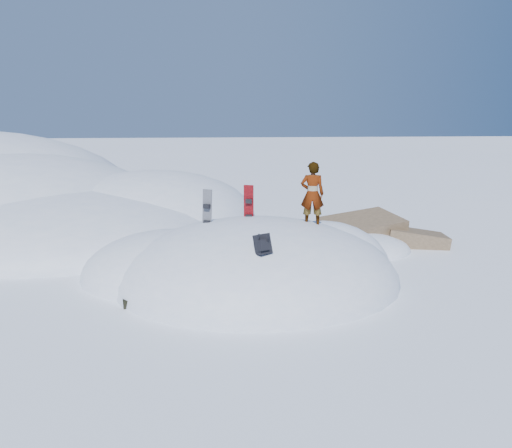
{
  "coord_description": "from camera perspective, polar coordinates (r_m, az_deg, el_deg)",
  "views": [
    {
      "loc": [
        -0.91,
        -11.68,
        4.17
      ],
      "look_at": [
        0.0,
        0.3,
        1.36
      ],
      "focal_mm": 35.0,
      "sensor_mm": 36.0,
      "label": 1
    }
  ],
  "objects": [
    {
      "name": "backpack",
      "position": [
        10.35,
        0.77,
        -2.33
      ],
      "size": [
        0.42,
        0.47,
        0.51
      ],
      "rotation": [
        0.0,
        0.0,
        0.5
      ],
      "color": "black",
      "rests_on": "snow_mound"
    },
    {
      "name": "person",
      "position": [
        12.39,
        6.45,
        3.42
      ],
      "size": [
        0.64,
        0.47,
        1.6
      ],
      "primitive_type": "imported",
      "rotation": [
        0.0,
        0.0,
        2.99
      ],
      "color": "slate",
      "rests_on": "snow_mound"
    },
    {
      "name": "ground",
      "position": [
        12.43,
        0.09,
        -6.41
      ],
      "size": [
        120.0,
        120.0,
        0.0
      ],
      "primitive_type": "plane",
      "color": "white",
      "rests_on": "ground"
    },
    {
      "name": "rock_outcrop",
      "position": [
        15.95,
        12.68,
        -2.25
      ],
      "size": [
        4.68,
        4.41,
        1.68
      ],
      "color": "brown",
      "rests_on": "ground"
    },
    {
      "name": "gear_pile",
      "position": [
        11.25,
        -13.1,
        -8.33
      ],
      "size": [
        0.86,
        0.66,
        0.22
      ],
      "rotation": [
        0.0,
        0.0,
        0.25
      ],
      "color": "black",
      "rests_on": "ground"
    },
    {
      "name": "snowboard_dark",
      "position": [
        12.42,
        -5.62,
        0.91
      ],
      "size": [
        0.28,
        0.26,
        1.36
      ],
      "rotation": [
        0.0,
        0.0,
        -0.55
      ],
      "color": "black",
      "rests_on": "snow_mound"
    },
    {
      "name": "snowboard_red",
      "position": [
        12.8,
        -0.83,
        1.56
      ],
      "size": [
        0.25,
        0.17,
        1.35
      ],
      "rotation": [
        0.0,
        0.0,
        -0.24
      ],
      "color": "#B80912",
      "rests_on": "snow_mound"
    },
    {
      "name": "snow_mound",
      "position": [
        12.65,
        -0.78,
        -6.07
      ],
      "size": [
        8.0,
        6.0,
        3.0
      ],
      "color": "white",
      "rests_on": "ground"
    }
  ]
}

